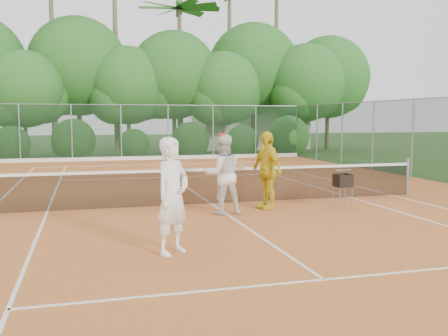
# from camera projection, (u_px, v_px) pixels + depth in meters

# --- Properties ---
(ground) EXTENTS (120.00, 120.00, 0.00)m
(ground) POSITION_uv_depth(u_px,v_px,m) (212.00, 205.00, 13.13)
(ground) COLOR #25491A
(ground) RESTS_ON ground
(clay_court) EXTENTS (18.00, 36.00, 0.02)m
(clay_court) POSITION_uv_depth(u_px,v_px,m) (212.00, 205.00, 13.12)
(clay_court) COLOR #C2682C
(clay_court) RESTS_ON ground
(club_building) EXTENTS (8.00, 5.00, 3.00)m
(club_building) POSITION_uv_depth(u_px,v_px,m) (249.00, 129.00, 38.39)
(club_building) COLOR beige
(club_building) RESTS_ON ground
(tennis_net) EXTENTS (11.97, 0.10, 1.10)m
(tennis_net) POSITION_uv_depth(u_px,v_px,m) (212.00, 185.00, 13.07)
(tennis_net) COLOR gray
(tennis_net) RESTS_ON clay_court
(player_white) EXTENTS (0.85, 0.81, 1.95)m
(player_white) POSITION_uv_depth(u_px,v_px,m) (173.00, 196.00, 8.26)
(player_white) COLOR white
(player_white) RESTS_ON clay_court
(player_center_grp) EXTENTS (0.92, 0.72, 1.92)m
(player_center_grp) POSITION_uv_depth(u_px,v_px,m) (223.00, 174.00, 11.75)
(player_center_grp) COLOR silver
(player_center_grp) RESTS_ON clay_court
(player_yellow) EXTENTS (0.73, 1.21, 1.94)m
(player_yellow) POSITION_uv_depth(u_px,v_px,m) (267.00, 170.00, 12.44)
(player_yellow) COLOR yellow
(player_yellow) RESTS_ON clay_court
(ball_hopper) EXTENTS (0.38, 0.38, 0.87)m
(ball_hopper) POSITION_uv_depth(u_px,v_px,m) (343.00, 181.00, 12.51)
(ball_hopper) COLOR gray
(ball_hopper) RESTS_ON clay_court
(stray_ball_a) EXTENTS (0.07, 0.07, 0.07)m
(stray_ball_a) POSITION_uv_depth(u_px,v_px,m) (138.00, 164.00, 24.44)
(stray_ball_a) COLOR #D0DC33
(stray_ball_a) RESTS_ON clay_court
(stray_ball_b) EXTENTS (0.07, 0.07, 0.07)m
(stray_ball_b) POSITION_uv_depth(u_px,v_px,m) (198.00, 164.00, 24.23)
(stray_ball_b) COLOR #D5E334
(stray_ball_b) RESTS_ON clay_court
(stray_ball_c) EXTENTS (0.07, 0.07, 0.07)m
(stray_ball_c) POSITION_uv_depth(u_px,v_px,m) (195.00, 168.00, 22.64)
(stray_ball_c) COLOR #B5CF30
(stray_ball_c) RESTS_ON clay_court
(court_markings) EXTENTS (11.03, 23.83, 0.01)m
(court_markings) POSITION_uv_depth(u_px,v_px,m) (212.00, 204.00, 13.12)
(court_markings) COLOR white
(court_markings) RESTS_ON clay_court
(fence_back) EXTENTS (18.07, 0.07, 3.00)m
(fence_back) POSITION_uv_depth(u_px,v_px,m) (145.00, 132.00, 27.35)
(fence_back) COLOR #19381E
(fence_back) RESTS_ON clay_court
(tropical_treeline) EXTENTS (32.10, 8.49, 15.03)m
(tropical_treeline) POSITION_uv_depth(u_px,v_px,m) (157.00, 75.00, 32.39)
(tropical_treeline) COLOR brown
(tropical_treeline) RESTS_ON ground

